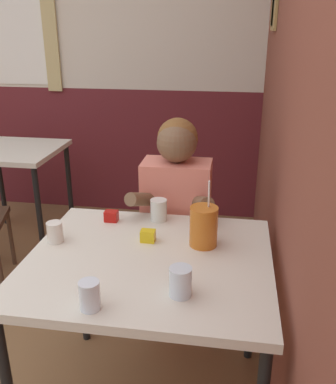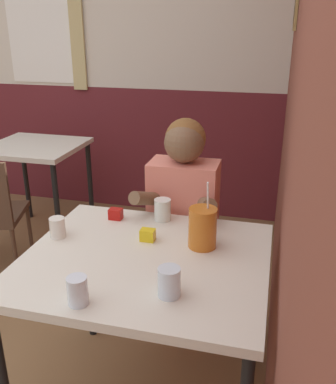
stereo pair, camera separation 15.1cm
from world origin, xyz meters
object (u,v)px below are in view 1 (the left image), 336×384
at_px(main_table, 149,273).
at_px(background_table, 13,162).
at_px(person_seated, 176,228).
at_px(cocktail_pitcher, 204,226).

distance_m(main_table, background_table, 1.91).
bearing_deg(main_table, background_table, 133.24).
height_order(main_table, background_table, same).
xyz_separation_m(background_table, person_seated, (1.34, -0.84, -0.03)).
height_order(main_table, cocktail_pitcher, cocktail_pitcher).
distance_m(background_table, cocktail_pitcher, 1.97).
bearing_deg(cocktail_pitcher, person_seated, 112.37).
distance_m(person_seated, cocktail_pitcher, 0.50).
bearing_deg(main_table, cocktail_pitcher, 34.91).
height_order(background_table, person_seated, person_seated).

